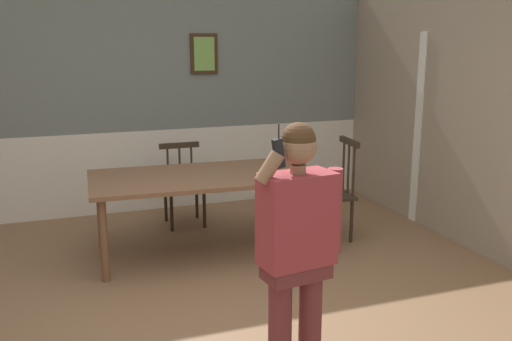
% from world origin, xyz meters
% --- Properties ---
extents(ground_plane, '(6.58, 6.58, 0.00)m').
position_xyz_m(ground_plane, '(0.00, 0.00, 0.00)').
color(ground_plane, '#846042').
extents(room_back_partition, '(5.82, 0.17, 2.67)m').
position_xyz_m(room_back_partition, '(0.00, 2.99, 1.29)').
color(room_back_partition, slate).
rests_on(room_back_partition, ground_plane).
extents(dining_table, '(2.08, 1.16, 0.78)m').
position_xyz_m(dining_table, '(0.32, 1.36, 0.70)').
color(dining_table, brown).
rests_on(dining_table, ground_plane).
extents(chair_near_window, '(0.46, 0.46, 0.89)m').
position_xyz_m(chair_near_window, '(0.36, 2.27, 0.45)').
color(chair_near_window, '#2D2319').
rests_on(chair_near_window, ground_plane).
extents(chair_by_doorway, '(0.46, 0.46, 1.04)m').
position_xyz_m(chair_by_doorway, '(1.72, 1.28, 0.49)').
color(chair_by_doorway, '#2D2319').
rests_on(chair_by_doorway, ground_plane).
extents(person_figure, '(0.57, 0.29, 1.60)m').
position_xyz_m(person_figure, '(0.33, -0.90, 0.91)').
color(person_figure, brown).
rests_on(person_figure, ground_plane).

